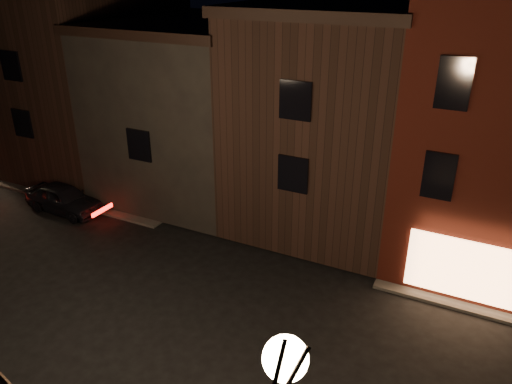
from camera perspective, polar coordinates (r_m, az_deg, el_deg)
ground at (r=17.13m, az=-8.44°, el=-15.07°), size 120.00×120.00×0.00m
sidewalk_far_left at (r=42.85m, az=-15.32°, el=9.09°), size 30.00×30.00×0.12m
corner_building at (r=20.72m, az=25.94°, el=6.81°), size 6.50×8.50×10.50m
row_building_a at (r=22.83m, az=9.37°, el=8.94°), size 7.30×10.30×9.40m
row_building_b at (r=25.99m, az=-6.26°, el=9.88°), size 7.80×10.30×8.40m
row_building_c at (r=30.32m, az=-18.20°, el=12.39°), size 7.30×10.30×9.90m
parked_car_a at (r=25.52m, az=-21.11°, el=-0.69°), size 4.06×1.74×1.37m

